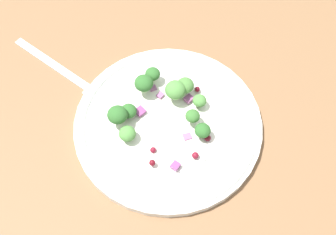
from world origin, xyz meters
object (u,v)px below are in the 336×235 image
object	(u,v)px
broccoli_floret_0	(203,130)
fork	(66,72)
plate	(168,124)
broccoli_floret_2	(175,90)
broccoli_floret_1	(200,101)

from	to	relation	value
broccoli_floret_0	fork	xyz separation A→B (cm)	(1.88, -23.13, -2.69)
broccoli_floret_0	fork	distance (cm)	23.37
plate	fork	size ratio (longest dim) A/B	1.40
broccoli_floret_2	fork	size ratio (longest dim) A/B	0.16
plate	broccoli_floret_2	distance (cm)	4.85
plate	broccoli_floret_2	bearing A→B (deg)	-160.57
broccoli_floret_0	broccoli_floret_2	xyz separation A→B (cm)	(-2.93, -6.36, 0.66)
plate	broccoli_floret_2	world-z (taller)	broccoli_floret_2
fork	broccoli_floret_0	bearing A→B (deg)	94.64
broccoli_floret_1	plate	bearing A→B (deg)	-24.46
broccoli_floret_0	broccoli_floret_1	size ratio (longest dim) A/B	1.12
broccoli_floret_0	broccoli_floret_2	world-z (taller)	broccoli_floret_2
broccoli_floret_0	broccoli_floret_1	distance (cm)	4.81
broccoli_floret_1	fork	size ratio (longest dim) A/B	0.11
broccoli_floret_0	broccoli_floret_2	size ratio (longest dim) A/B	0.75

